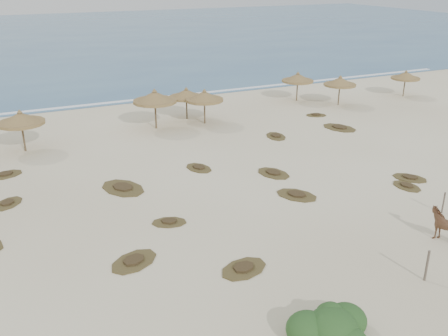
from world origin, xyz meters
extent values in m
plane|color=beige|center=(0.00, 0.00, 0.00)|extent=(160.00, 160.00, 0.00)
cube|color=#2B5681|center=(0.00, 75.00, 0.00)|extent=(200.00, 100.00, 0.01)
cube|color=white|center=(0.00, 26.00, 0.00)|extent=(70.00, 0.60, 0.01)
cylinder|color=brown|center=(-10.93, 15.77, 1.05)|extent=(0.12, 0.12, 2.11)
cylinder|color=olive|center=(-10.93, 15.77, 1.93)|extent=(3.35, 3.35, 0.18)
cone|color=olive|center=(-10.93, 15.77, 2.26)|extent=(3.23, 3.23, 0.75)
cone|color=olive|center=(-10.93, 15.77, 2.71)|extent=(0.36, 0.36, 0.22)
cylinder|color=brown|center=(-1.58, 16.96, 1.13)|extent=(0.13, 0.13, 2.27)
cylinder|color=olive|center=(-1.58, 16.96, 2.07)|extent=(3.63, 3.63, 0.19)
cone|color=olive|center=(-1.58, 16.96, 2.43)|extent=(3.51, 3.51, 0.81)
cone|color=olive|center=(-1.58, 16.96, 2.92)|extent=(0.39, 0.39, 0.24)
cylinder|color=brown|center=(1.43, 18.38, 0.96)|extent=(0.11, 0.11, 1.92)
cylinder|color=olive|center=(1.43, 18.38, 1.76)|extent=(2.95, 2.95, 0.16)
cone|color=olive|center=(1.43, 18.38, 2.06)|extent=(2.85, 2.85, 0.69)
cone|color=olive|center=(1.43, 18.38, 2.47)|extent=(0.33, 0.33, 0.20)
cylinder|color=brown|center=(2.23, 16.61, 1.02)|extent=(0.12, 0.12, 2.04)
cylinder|color=olive|center=(2.23, 16.61, 1.86)|extent=(3.10, 3.10, 0.17)
cone|color=olive|center=(2.23, 16.61, 2.19)|extent=(3.00, 3.00, 0.73)
cone|color=olive|center=(2.23, 16.61, 2.62)|extent=(0.35, 0.35, 0.21)
cylinder|color=brown|center=(12.53, 19.66, 0.99)|extent=(0.11, 0.11, 1.99)
cylinder|color=olive|center=(12.53, 19.66, 1.82)|extent=(3.22, 3.22, 0.17)
cone|color=olive|center=(12.53, 19.66, 2.13)|extent=(3.11, 3.11, 0.71)
cone|color=olive|center=(12.53, 19.66, 2.55)|extent=(0.34, 0.34, 0.21)
cylinder|color=brown|center=(15.08, 16.90, 0.98)|extent=(0.11, 0.11, 1.96)
cylinder|color=olive|center=(15.08, 16.90, 1.79)|extent=(2.94, 2.94, 0.17)
cone|color=olive|center=(15.08, 16.90, 2.10)|extent=(2.84, 2.84, 0.70)
cone|color=olive|center=(15.08, 16.90, 2.52)|extent=(0.34, 0.34, 0.21)
cylinder|color=brown|center=(22.59, 16.96, 0.92)|extent=(0.11, 0.11, 1.84)
cylinder|color=olive|center=(22.59, 16.96, 1.68)|extent=(3.46, 3.46, 0.16)
cone|color=olive|center=(22.59, 16.96, 1.97)|extent=(3.34, 3.34, 0.66)
cone|color=olive|center=(22.59, 16.96, 2.37)|extent=(0.32, 0.32, 0.19)
cylinder|color=brown|center=(1.89, -6.26, 0.66)|extent=(0.12, 0.12, 1.32)
cylinder|color=brown|center=(7.00, -2.31, 0.55)|extent=(0.11, 0.11, 1.10)
ellipsoid|color=#2D5323|center=(-3.42, -7.52, 0.47)|extent=(1.71, 1.71, 1.28)
ellipsoid|color=#2D5323|center=(-2.65, -7.27, 0.38)|extent=(1.37, 1.37, 1.02)
ellipsoid|color=#2D5323|center=(-4.10, -7.18, 0.43)|extent=(1.45, 1.45, 1.09)
ellipsoid|color=#2D5323|center=(-2.91, -6.75, 0.30)|extent=(1.02, 1.02, 0.77)
ellipsoid|color=#2D5323|center=(-3.17, -7.10, 0.77)|extent=(0.77, 0.77, 0.58)
ellipsoid|color=#2D5323|center=(-3.68, -7.44, 0.81)|extent=(0.68, 0.68, 0.51)
camera|label=1|loc=(-11.97, -17.78, 11.24)|focal=40.00mm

